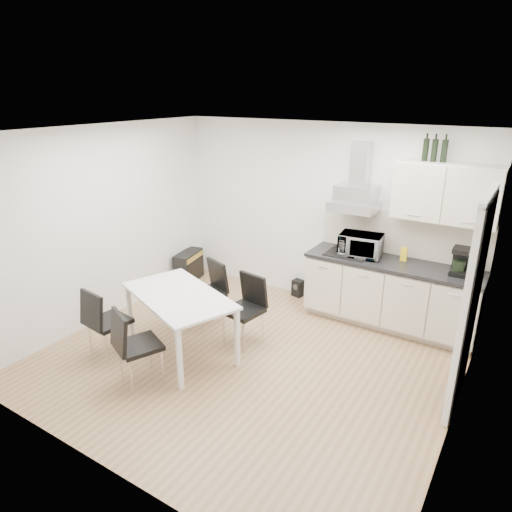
{
  "coord_description": "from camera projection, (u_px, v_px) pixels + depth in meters",
  "views": [
    {
      "loc": [
        2.56,
        -3.87,
        3.0
      ],
      "look_at": [
        -0.19,
        0.53,
        1.1
      ],
      "focal_mm": 32.0,
      "sensor_mm": 36.0,
      "label": 1
    }
  ],
  "objects": [
    {
      "name": "ground",
      "position": [
        246.0,
        359.0,
        5.39
      ],
      "size": [
        4.5,
        4.5,
        0.0
      ],
      "primitive_type": "plane",
      "color": "#A4805A",
      "rests_on": "ground"
    },
    {
      "name": "wall_right",
      "position": [
        470.0,
        305.0,
        3.82
      ],
      "size": [
        0.1,
        4.0,
        2.6
      ],
      "primitive_type": "cube",
      "color": "silver",
      "rests_on": "ground"
    },
    {
      "name": "wall_left",
      "position": [
        104.0,
        225.0,
        6.06
      ],
      "size": [
        0.1,
        4.0,
        2.6
      ],
      "primitive_type": "cube",
      "color": "silver",
      "rests_on": "ground"
    },
    {
      "name": "ceiling",
      "position": [
        244.0,
        132.0,
        4.49
      ],
      "size": [
        4.5,
        4.5,
        0.0
      ],
      "primitive_type": "plane",
      "color": "white",
      "rests_on": "wall_back"
    },
    {
      "name": "doorway",
      "position": [
        470.0,
        306.0,
        4.36
      ],
      "size": [
        0.08,
        1.04,
        2.1
      ],
      "primitive_type": "cube",
      "color": "white",
      "rests_on": "ground"
    },
    {
      "name": "kitchenette",
      "position": [
        396.0,
        268.0,
        5.89
      ],
      "size": [
        2.22,
        0.64,
        2.52
      ],
      "color": "beige",
      "rests_on": "ground"
    },
    {
      "name": "chair_far_left",
      "position": [
        206.0,
        295.0,
        6.03
      ],
      "size": [
        0.58,
        0.62,
        0.88
      ],
      "primitive_type": null,
      "rotation": [
        0.0,
        0.0,
        2.79
      ],
      "color": "black",
      "rests_on": "ground"
    },
    {
      "name": "chair_far_right",
      "position": [
        243.0,
        312.0,
        5.58
      ],
      "size": [
        0.51,
        0.56,
        0.88
      ],
      "primitive_type": null,
      "rotation": [
        0.0,
        0.0,
        2.98
      ],
      "color": "black",
      "rests_on": "ground"
    },
    {
      "name": "chair_near_left",
      "position": [
        109.0,
        322.0,
        5.33
      ],
      "size": [
        0.5,
        0.55,
        0.88
      ],
      "primitive_type": null,
      "rotation": [
        0.0,
        0.0,
        -0.13
      ],
      "color": "black",
      "rests_on": "ground"
    },
    {
      "name": "guitar_amp",
      "position": [
        189.0,
        266.0,
        7.53
      ],
      "size": [
        0.36,
        0.63,
        0.5
      ],
      "rotation": [
        0.0,
        0.0,
        0.19
      ],
      "color": "black",
      "rests_on": "ground"
    },
    {
      "name": "wall_front",
      "position": [
        96.0,
        336.0,
        3.35
      ],
      "size": [
        4.5,
        0.1,
        2.6
      ],
      "primitive_type": "cube",
      "color": "silver",
      "rests_on": "ground"
    },
    {
      "name": "wall_back",
      "position": [
        322.0,
        215.0,
        6.53
      ],
      "size": [
        4.5,
        0.1,
        2.6
      ],
      "primitive_type": "cube",
      "color": "silver",
      "rests_on": "ground"
    },
    {
      "name": "floor_speaker",
      "position": [
        298.0,
        288.0,
        7.0
      ],
      "size": [
        0.18,
        0.17,
        0.26
      ],
      "primitive_type": "cube",
      "rotation": [
        0.0,
        0.0,
        -0.2
      ],
      "color": "black",
      "rests_on": "ground"
    },
    {
      "name": "chair_near_right",
      "position": [
        140.0,
        346.0,
        4.83
      ],
      "size": [
        0.61,
        0.64,
        0.88
      ],
      "primitive_type": null,
      "rotation": [
        0.0,
        0.0,
        -0.42
      ],
      "color": "black",
      "rests_on": "ground"
    },
    {
      "name": "dining_table",
      "position": [
        179.0,
        300.0,
        5.34
      ],
      "size": [
        1.65,
        1.3,
        0.75
      ],
      "rotation": [
        0.0,
        0.0,
        -0.38
      ],
      "color": "white",
      "rests_on": "ground"
    }
  ]
}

